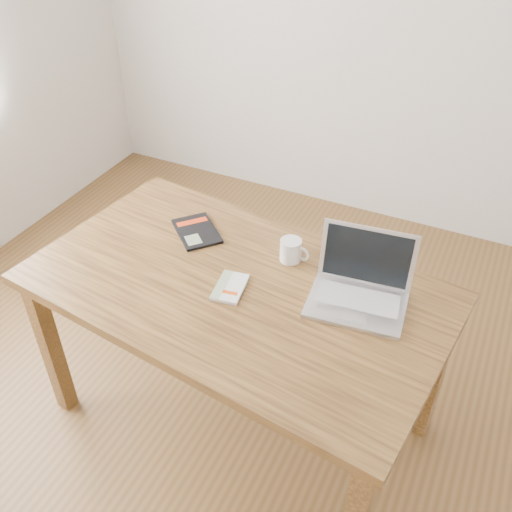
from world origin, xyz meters
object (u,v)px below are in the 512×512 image
at_px(white_guidebook, 230,287).
at_px(laptop, 360,287).
at_px(desk, 236,303).
at_px(black_guidebook, 197,231).
at_px(coffee_mug, 291,250).

distance_m(white_guidebook, laptop, 0.45).
bearing_deg(desk, laptop, 23.22).
bearing_deg(laptop, desk, -170.38).
bearing_deg(black_guidebook, coffee_mug, -48.08).
xyz_separation_m(laptop, coffee_mug, (-0.29, 0.09, -0.00)).
height_order(black_guidebook, laptop, laptop).
xyz_separation_m(desk, black_guidebook, (-0.28, 0.21, 0.10)).
bearing_deg(white_guidebook, desk, 68.79).
height_order(desk, coffee_mug, coffee_mug).
height_order(desk, white_guidebook, white_guidebook).
bearing_deg(coffee_mug, black_guidebook, -175.28).
bearing_deg(laptop, black_guidebook, 165.93).
bearing_deg(desk, white_guidebook, -94.79).
height_order(white_guidebook, laptop, laptop).
distance_m(black_guidebook, laptop, 0.70).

